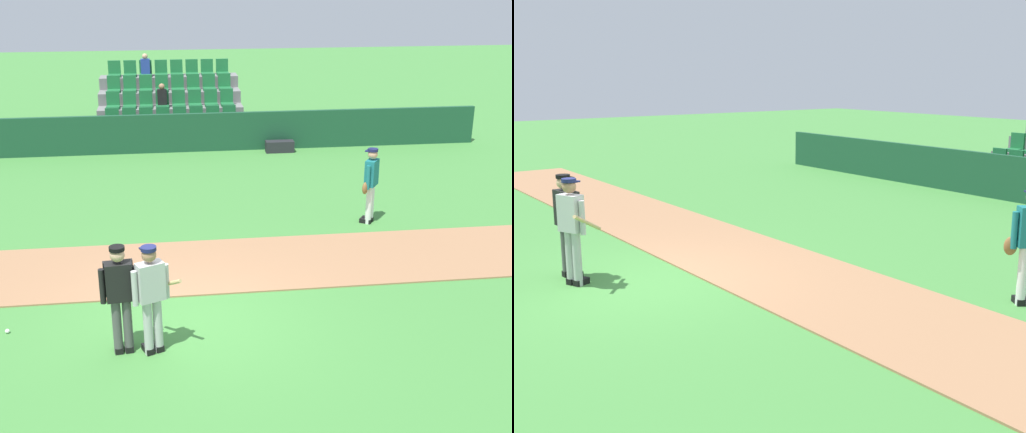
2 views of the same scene
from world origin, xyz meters
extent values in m
plane|color=#42843A|center=(0.00, 0.00, 0.00)|extent=(80.00, 80.00, 0.00)
cube|color=#9E704C|center=(0.00, 2.21, 0.01)|extent=(28.00, 2.59, 0.03)
cube|color=#1E6B38|center=(-1.93, 12.15, 0.75)|extent=(0.44, 0.40, 0.08)
cube|color=#1E6B38|center=(-1.93, 12.37, 1.00)|extent=(0.44, 0.08, 0.50)
cube|color=#1E6B38|center=(-1.38, 12.15, 0.75)|extent=(0.44, 0.40, 0.08)
cube|color=#1E6B38|center=(-1.38, 12.37, 1.00)|extent=(0.44, 0.08, 0.50)
cube|color=#1E6B38|center=(-1.93, 13.00, 1.15)|extent=(0.44, 0.40, 0.08)
cube|color=#1E6B38|center=(-1.93, 13.22, 1.40)|extent=(0.44, 0.08, 0.50)
cylinder|color=#B2B2B2|center=(-0.59, -0.93, 0.45)|extent=(0.14, 0.14, 0.90)
cylinder|color=#B2B2B2|center=(-0.45, -0.87, 0.45)|extent=(0.14, 0.14, 0.90)
cube|color=black|center=(-0.62, -0.88, 0.05)|extent=(0.21, 0.29, 0.10)
cube|color=black|center=(-0.47, -0.81, 0.05)|extent=(0.21, 0.29, 0.10)
cube|color=#B2B2B2|center=(-0.52, -0.90, 1.20)|extent=(0.45, 0.36, 0.60)
cylinder|color=#B2B2B2|center=(-0.75, -1.00, 1.15)|extent=(0.09, 0.09, 0.55)
cylinder|color=#B2B2B2|center=(-0.29, -0.80, 1.15)|extent=(0.09, 0.09, 0.55)
sphere|color=#9E7051|center=(-0.52, -0.90, 1.63)|extent=(0.22, 0.22, 0.22)
cylinder|color=#191E4C|center=(-0.52, -0.90, 1.73)|extent=(0.23, 0.23, 0.06)
cube|color=#191E4C|center=(-0.56, -0.81, 1.70)|extent=(0.21, 0.18, 0.02)
cylinder|color=tan|center=(-0.33, -0.71, 1.05)|extent=(0.56, 0.64, 0.41)
cylinder|color=#4C4C4C|center=(-1.06, -0.84, 0.45)|extent=(0.14, 0.14, 0.90)
cylinder|color=#4C4C4C|center=(-0.90, -0.83, 0.45)|extent=(0.14, 0.14, 0.90)
cube|color=black|center=(-1.06, -0.79, 0.05)|extent=(0.15, 0.27, 0.10)
cube|color=black|center=(-0.91, -0.77, 0.05)|extent=(0.15, 0.27, 0.10)
cube|color=black|center=(-0.98, -0.84, 1.20)|extent=(0.42, 0.26, 0.60)
cylinder|color=black|center=(-1.23, -0.86, 1.15)|extent=(0.09, 0.09, 0.55)
cylinder|color=black|center=(-0.73, -0.81, 1.15)|extent=(0.09, 0.09, 0.55)
sphere|color=tan|center=(-0.98, -0.84, 1.63)|extent=(0.22, 0.22, 0.22)
cylinder|color=black|center=(-0.98, -0.84, 1.73)|extent=(0.23, 0.23, 0.06)
cube|color=black|center=(-0.99, -0.74, 1.70)|extent=(0.19, 0.14, 0.02)
cube|color=black|center=(-0.99, -0.71, 1.20)|extent=(0.45, 0.13, 0.56)
cylinder|color=white|center=(4.34, 4.11, 0.45)|extent=(0.14, 0.14, 0.90)
cube|color=black|center=(4.29, 4.15, 0.05)|extent=(0.28, 0.25, 0.10)
cylinder|color=#197075|center=(4.24, 3.97, 1.15)|extent=(0.09, 0.09, 0.55)
ellipsoid|color=brown|center=(4.19, 3.99, 0.90)|extent=(0.21, 0.23, 0.28)
sphere|color=white|center=(-2.88, 0.00, 0.04)|extent=(0.07, 0.07, 0.07)
camera|label=1|loc=(-0.18, -10.17, 5.58)|focal=47.88mm
camera|label=2|loc=(9.74, -4.44, 3.38)|focal=46.63mm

